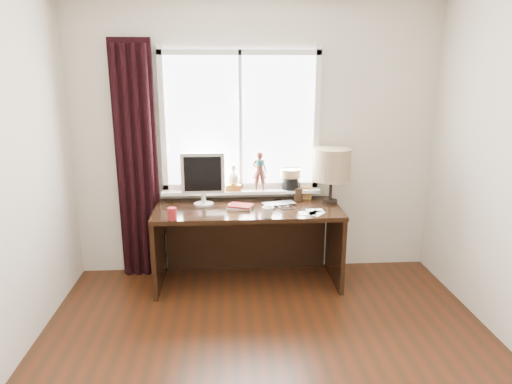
{
  "coord_description": "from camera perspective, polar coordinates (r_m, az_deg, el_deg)",
  "views": [
    {
      "loc": [
        -0.29,
        -2.36,
        1.97
      ],
      "look_at": [
        -0.05,
        1.25,
        1.0
      ],
      "focal_mm": 32.0,
      "sensor_mm": 36.0,
      "label": 1
    }
  ],
  "objects": [
    {
      "name": "wall_back",
      "position": [
        4.42,
        0.0,
        6.3
      ],
      "size": [
        3.5,
        0.0,
        2.6
      ],
      "primitive_type": "cube",
      "rotation": [
        1.57,
        0.0,
        0.0
      ],
      "color": "beige",
      "rests_on": "ground"
    },
    {
      "name": "laptop",
      "position": [
        4.26,
        2.9,
        -1.49
      ],
      "size": [
        0.34,
        0.26,
        0.02
      ],
      "primitive_type": "imported",
      "rotation": [
        0.0,
        0.0,
        0.24
      ],
      "color": "silver",
      "rests_on": "desk"
    },
    {
      "name": "mug",
      "position": [
        3.89,
        1.51,
        -2.49
      ],
      "size": [
        0.14,
        0.14,
        0.1
      ],
      "primitive_type": "imported",
      "rotation": [
        0.0,
        0.0,
        0.75
      ],
      "color": "white",
      "rests_on": "desk"
    },
    {
      "name": "red_cup",
      "position": [
        3.9,
        -10.45,
        -2.69
      ],
      "size": [
        0.08,
        0.08,
        0.1
      ],
      "primitive_type": "cylinder",
      "color": "maroon",
      "rests_on": "desk"
    },
    {
      "name": "window",
      "position": [
        4.36,
        -1.82,
        6.21
      ],
      "size": [
        1.52,
        0.2,
        1.4
      ],
      "color": "white",
      "rests_on": "ground"
    },
    {
      "name": "curtain",
      "position": [
        4.43,
        -14.71,
        3.4
      ],
      "size": [
        0.38,
        0.09,
        2.25
      ],
      "color": "black",
      "rests_on": "floor"
    },
    {
      "name": "desk",
      "position": [
        4.35,
        -1.08,
        -4.67
      ],
      "size": [
        1.7,
        0.7,
        0.75
      ],
      "color": "#321D11",
      "rests_on": "floor"
    },
    {
      "name": "monitor",
      "position": [
        4.22,
        -6.66,
        2.02
      ],
      "size": [
        0.4,
        0.18,
        0.49
      ],
      "color": "beige",
      "rests_on": "desk"
    },
    {
      "name": "notebook_stack",
      "position": [
        4.16,
        -2.01,
        -1.81
      ],
      "size": [
        0.26,
        0.21,
        0.03
      ],
      "color": "beige",
      "rests_on": "desk"
    },
    {
      "name": "brush_holder",
      "position": [
        4.42,
        5.28,
        -0.24
      ],
      "size": [
        0.09,
        0.09,
        0.25
      ],
      "color": "black",
      "rests_on": "desk"
    },
    {
      "name": "icon_frame",
      "position": [
        4.46,
        6.3,
        -0.09
      ],
      "size": [
        0.1,
        0.03,
        0.13
      ],
      "color": "gold",
      "rests_on": "desk"
    },
    {
      "name": "table_lamp",
      "position": [
        4.31,
        9.43,
        3.33
      ],
      "size": [
        0.35,
        0.35,
        0.52
      ],
      "color": "black",
      "rests_on": "desk"
    },
    {
      "name": "loose_papers",
      "position": [
        4.06,
        7.12,
        -2.55
      ],
      "size": [
        0.24,
        0.23,
        0.0
      ],
      "color": "white",
      "rests_on": "desk"
    },
    {
      "name": "desk_cables",
      "position": [
        4.22,
        2.96,
        -1.77
      ],
      "size": [
        0.31,
        0.4,
        0.01
      ],
      "color": "black",
      "rests_on": "desk"
    }
  ]
}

